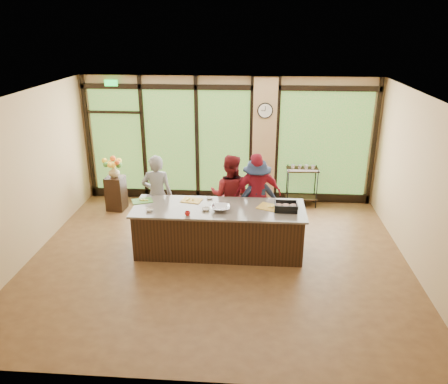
% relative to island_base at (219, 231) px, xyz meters
% --- Properties ---
extents(floor, '(7.00, 7.00, 0.00)m').
position_rel_island_base_xyz_m(floor, '(0.00, -0.30, -0.44)').
color(floor, '#52341D').
rests_on(floor, ground).
extents(ceiling, '(7.00, 7.00, 0.00)m').
position_rel_island_base_xyz_m(ceiling, '(0.00, -0.30, 2.56)').
color(ceiling, white).
rests_on(ceiling, back_wall).
extents(back_wall, '(7.00, 0.00, 7.00)m').
position_rel_island_base_xyz_m(back_wall, '(0.00, 2.70, 1.06)').
color(back_wall, tan).
rests_on(back_wall, floor).
extents(left_wall, '(0.00, 6.00, 6.00)m').
position_rel_island_base_xyz_m(left_wall, '(-3.50, -0.30, 1.06)').
color(left_wall, tan).
rests_on(left_wall, floor).
extents(right_wall, '(0.00, 6.00, 6.00)m').
position_rel_island_base_xyz_m(right_wall, '(3.50, -0.30, 1.06)').
color(right_wall, tan).
rests_on(right_wall, floor).
extents(window_wall, '(6.90, 0.12, 3.00)m').
position_rel_island_base_xyz_m(window_wall, '(0.16, 2.65, 0.95)').
color(window_wall, tan).
rests_on(window_wall, floor).
extents(island_base, '(3.10, 1.00, 0.88)m').
position_rel_island_base_xyz_m(island_base, '(0.00, 0.00, 0.00)').
color(island_base, black).
rests_on(island_base, floor).
extents(countertop, '(3.20, 1.10, 0.04)m').
position_rel_island_base_xyz_m(countertop, '(0.00, 0.00, 0.46)').
color(countertop, slate).
rests_on(countertop, island_base).
extents(wall_clock, '(0.36, 0.04, 0.36)m').
position_rel_island_base_xyz_m(wall_clock, '(0.85, 2.57, 1.81)').
color(wall_clock, black).
rests_on(wall_clock, window_wall).
extents(cook_left, '(0.66, 0.47, 1.70)m').
position_rel_island_base_xyz_m(cook_left, '(-1.32, 0.70, 0.41)').
color(cook_left, gray).
rests_on(cook_left, floor).
extents(cook_midleft, '(0.90, 0.74, 1.69)m').
position_rel_island_base_xyz_m(cook_midleft, '(0.15, 0.84, 0.41)').
color(cook_midleft, maroon).
rests_on(cook_midleft, floor).
extents(cook_midright, '(1.10, 0.69, 1.74)m').
position_rel_island_base_xyz_m(cook_midright, '(0.70, 0.79, 0.43)').
color(cook_midright, maroon).
rests_on(cook_midright, floor).
extents(cook_right, '(1.17, 0.90, 1.60)m').
position_rel_island_base_xyz_m(cook_right, '(0.70, 0.84, 0.36)').
color(cook_right, '#1B253C').
rests_on(cook_right, floor).
extents(roasting_pan, '(0.43, 0.34, 0.07)m').
position_rel_island_base_xyz_m(roasting_pan, '(1.23, -0.04, 0.52)').
color(roasting_pan, black).
rests_on(roasting_pan, countertop).
extents(mixing_bowl, '(0.36, 0.36, 0.09)m').
position_rel_island_base_xyz_m(mixing_bowl, '(0.04, -0.14, 0.52)').
color(mixing_bowl, silver).
rests_on(mixing_bowl, countertop).
extents(cutting_board_left, '(0.46, 0.41, 0.01)m').
position_rel_island_base_xyz_m(cutting_board_left, '(-1.50, 0.20, 0.49)').
color(cutting_board_left, '#498C33').
rests_on(cutting_board_left, countertop).
extents(cutting_board_center, '(0.43, 0.36, 0.01)m').
position_rel_island_base_xyz_m(cutting_board_center, '(-0.55, 0.29, 0.49)').
color(cutting_board_center, gold).
rests_on(cutting_board_center, countertop).
extents(cutting_board_right, '(0.54, 0.48, 0.01)m').
position_rel_island_base_xyz_m(cutting_board_right, '(0.95, 0.06, 0.49)').
color(cutting_board_right, gold).
rests_on(cutting_board_right, countertop).
extents(prep_bowl_near, '(0.17, 0.17, 0.04)m').
position_rel_island_base_xyz_m(prep_bowl_near, '(-1.25, -0.26, 0.50)').
color(prep_bowl_near, silver).
rests_on(prep_bowl_near, countertop).
extents(prep_bowl_mid, '(0.17, 0.17, 0.05)m').
position_rel_island_base_xyz_m(prep_bowl_mid, '(-0.23, -0.15, 0.50)').
color(prep_bowl_mid, silver).
rests_on(prep_bowl_mid, countertop).
extents(prep_bowl_far, '(0.16, 0.16, 0.03)m').
position_rel_island_base_xyz_m(prep_bowl_far, '(-0.22, 0.41, 0.50)').
color(prep_bowl_far, silver).
rests_on(prep_bowl_far, countertop).
extents(red_ramekin, '(0.11, 0.11, 0.08)m').
position_rel_island_base_xyz_m(red_ramekin, '(-0.53, -0.41, 0.52)').
color(red_ramekin, red).
rests_on(red_ramekin, countertop).
extents(flower_stand, '(0.44, 0.44, 0.80)m').
position_rel_island_base_xyz_m(flower_stand, '(-2.58, 1.86, -0.04)').
color(flower_stand, black).
rests_on(flower_stand, floor).
extents(flower_vase, '(0.31, 0.31, 0.27)m').
position_rel_island_base_xyz_m(flower_vase, '(-2.58, 1.86, 0.49)').
color(flower_vase, '#988253').
rests_on(flower_vase, flower_stand).
extents(bar_cart, '(0.77, 0.47, 1.01)m').
position_rel_island_base_xyz_m(bar_cart, '(1.78, 2.44, 0.17)').
color(bar_cart, black).
rests_on(bar_cart, floor).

